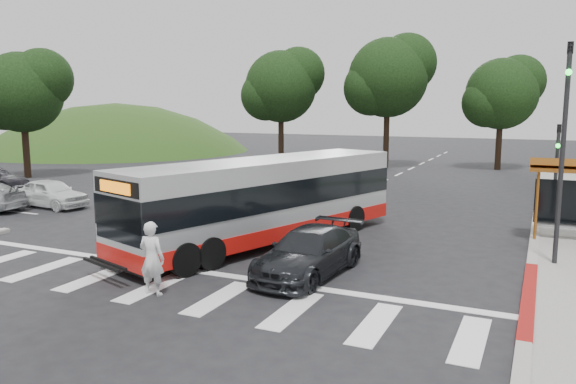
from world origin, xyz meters
The scene contains 15 objects.
ground centered at (0.00, 0.00, 0.00)m, with size 140.00×140.00×0.00m, color black.
curb_east centered at (9.00, 8.00, 0.07)m, with size 0.30×40.00×0.15m, color #9E9991.
curb_east_red centered at (9.00, -2.00, 0.08)m, with size 0.32×6.00×0.15m, color maroon.
hillside_nw centered at (-32.00, 30.00, 0.00)m, with size 44.00×44.00×10.00m, color #213F14.
crosswalk_ladder centered at (0.00, -5.00, 0.01)m, with size 18.00×2.60×0.01m, color silver.
traffic_signal_ne_tall centered at (9.60, 1.49, 3.88)m, with size 0.18×0.37×6.50m.
traffic_signal_ne_short centered at (9.60, 8.49, 2.48)m, with size 0.18×0.37×4.00m.
tree_north_a centered at (-1.92, 26.07, 6.92)m, with size 6.60×6.15×10.17m.
tree_north_b centered at (6.07, 28.06, 5.66)m, with size 5.72×5.33×8.43m.
tree_north_c centered at (-9.92, 24.06, 6.29)m, with size 6.16×5.74×9.30m.
tree_west_a centered at (-21.93, 10.06, 5.66)m, with size 5.72×5.33×8.43m.
transit_bus centered at (0.47, 0.58, 1.46)m, with size 2.44×11.27×2.91m, color #ABAEB0, non-canonical shape.
pedestrian centered at (0.35, -5.45, 0.95)m, with size 0.69×0.45×1.89m, color silver.
dark_sedan centered at (3.28, -2.26, 0.65)m, with size 1.83×4.50×1.31m, color black.
west_car_white centered at (-11.79, 2.54, 0.67)m, with size 1.58×3.92×1.34m, color silver.
Camera 1 is at (9.12, -16.42, 4.73)m, focal length 35.00 mm.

